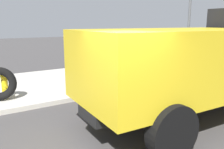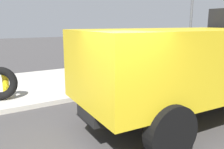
{
  "view_description": "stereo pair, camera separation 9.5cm",
  "coord_description": "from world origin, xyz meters",
  "px_view_note": "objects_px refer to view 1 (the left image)",
  "views": [
    {
      "loc": [
        -1.83,
        -2.95,
        2.55
      ],
      "look_at": [
        1.71,
        2.59,
        1.11
      ],
      "focal_mm": 37.93,
      "sensor_mm": 36.0,
      "label": 1
    },
    {
      "loc": [
        -1.75,
        -3.0,
        2.55
      ],
      "look_at": [
        1.71,
        2.59,
        1.11
      ],
      "focal_mm": 37.93,
      "sensor_mm": 36.0,
      "label": 2
    }
  ],
  "objects_px": {
    "fire_hydrant": "(5,84)",
    "stop_sign": "(107,49)",
    "dump_truck_yellow": "(210,58)",
    "street_light_pole": "(189,14)"
  },
  "relations": [
    {
      "from": "fire_hydrant",
      "to": "street_light_pole",
      "type": "relative_size",
      "value": 0.15
    },
    {
      "from": "stop_sign",
      "to": "dump_truck_yellow",
      "type": "bearing_deg",
      "value": -68.07
    },
    {
      "from": "dump_truck_yellow",
      "to": "street_light_pole",
      "type": "xyz_separation_m",
      "value": [
        3.83,
        3.97,
        1.34
      ]
    },
    {
      "from": "dump_truck_yellow",
      "to": "stop_sign",
      "type": "bearing_deg",
      "value": 111.93
    },
    {
      "from": "street_light_pole",
      "to": "fire_hydrant",
      "type": "bearing_deg",
      "value": 178.71
    },
    {
      "from": "stop_sign",
      "to": "dump_truck_yellow",
      "type": "relative_size",
      "value": 0.3
    },
    {
      "from": "fire_hydrant",
      "to": "street_light_pole",
      "type": "bearing_deg",
      "value": -1.29
    },
    {
      "from": "fire_hydrant",
      "to": "dump_truck_yellow",
      "type": "relative_size",
      "value": 0.12
    },
    {
      "from": "stop_sign",
      "to": "street_light_pole",
      "type": "relative_size",
      "value": 0.38
    },
    {
      "from": "fire_hydrant",
      "to": "stop_sign",
      "type": "height_order",
      "value": "stop_sign"
    }
  ]
}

